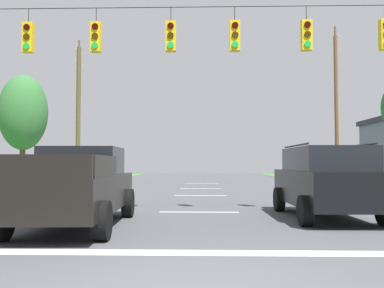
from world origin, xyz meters
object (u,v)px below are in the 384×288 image
Objects in this scene: distant_car_crossing_white at (20,177)px; utility_pole_far_left at (78,112)px; overhead_signal_span at (198,81)px; utility_pole_far_right at (336,105)px; suv_black at (325,180)px; pickup_truck at (77,187)px; tree_roadside_right at (23,113)px.

utility_pole_far_left reaches higher than distant_car_crossing_white.
utility_pole_far_right is at bearing 60.74° from overhead_signal_span.
utility_pole_far_left is (0.51, 8.67, 4.56)m from distant_car_crossing_white.
suv_black is at bearing -15.81° from overhead_signal_span.
utility_pole_far_left is at bearing 86.62° from distant_car_crossing_white.
pickup_truck reaches higher than distant_car_crossing_white.
overhead_signal_span is 2.50× the size of tree_roadside_right.
overhead_signal_span reaches higher than pickup_truck.
utility_pole_far_left is at bearing 106.72° from pickup_truck.
pickup_truck is 1.26× the size of distant_car_crossing_white.
utility_pole_far_right is at bearing 57.81° from pickup_truck.
utility_pole_far_left is at bearing 64.71° from tree_roadside_right.
pickup_truck is at bearing -73.28° from utility_pole_far_left.
distant_car_crossing_white is at bearing 141.85° from suv_black.
utility_pole_far_left reaches higher than pickup_truck.
utility_pole_far_right is (9.68, 17.27, 1.62)m from overhead_signal_span.
distant_car_crossing_white is at bearing 135.85° from overhead_signal_span.
pickup_truck is 18.70m from tree_roadside_right.
tree_roadside_right reaches higher than overhead_signal_span.
overhead_signal_span is at bearing -49.91° from tree_roadside_right.
distant_car_crossing_white is 0.40× the size of utility_pole_far_left.
pickup_truck is (-2.93, -2.76, -3.11)m from overhead_signal_span.
suv_black is at bearing -44.17° from tree_roadside_right.
utility_pole_far_right reaches higher than distant_car_crossing_white.
tree_roadside_right is (-8.43, 16.26, 3.78)m from pickup_truck.
utility_pole_far_left is (-12.78, 19.11, 4.28)m from suv_black.
utility_pole_far_left reaches higher than overhead_signal_span.
suv_black is 0.42× the size of utility_pole_far_right.
suv_black is 23.38m from utility_pole_far_left.
suv_black is 0.67× the size of tree_roadside_right.
utility_pole_far_right is at bearing 71.56° from suv_black.
utility_pole_far_right is (12.61, 20.03, 4.74)m from pickup_truck.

